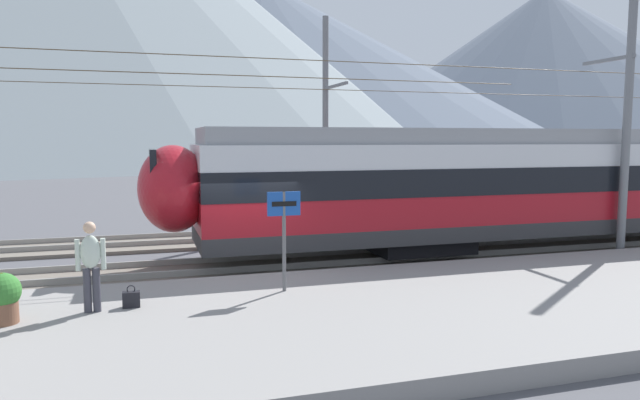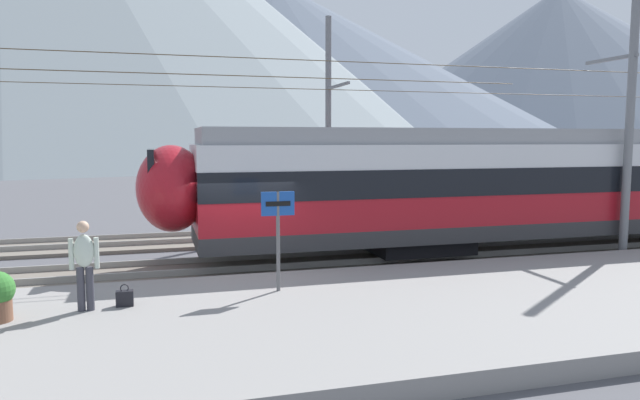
{
  "view_description": "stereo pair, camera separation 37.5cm",
  "coord_description": "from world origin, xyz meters",
  "px_view_note": "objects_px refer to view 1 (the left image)",
  "views": [
    {
      "loc": [
        -2.4,
        -14.28,
        3.55
      ],
      "look_at": [
        2.87,
        2.93,
        1.65
      ],
      "focal_mm": 32.53,
      "sensor_mm": 36.0,
      "label": 1
    },
    {
      "loc": [
        -2.04,
        -14.39,
        3.55
      ],
      "look_at": [
        2.87,
        2.93,
        1.65
      ],
      "focal_mm": 32.53,
      "sensor_mm": 36.0,
      "label": 2
    }
  ],
  "objects_px": {
    "platform_sign": "(284,218)",
    "passenger_walking": "(91,262)",
    "catenary_mast_mid": "(625,111)",
    "catenary_mast_far_side": "(327,120)",
    "potted_plant_platform_edge": "(2,296)",
    "handbag_beside_passenger": "(131,299)"
  },
  "relations": [
    {
      "from": "passenger_walking",
      "to": "handbag_beside_passenger",
      "type": "bearing_deg",
      "value": 8.99
    },
    {
      "from": "passenger_walking",
      "to": "potted_plant_platform_edge",
      "type": "height_order",
      "value": "passenger_walking"
    },
    {
      "from": "handbag_beside_passenger",
      "to": "platform_sign",
      "type": "bearing_deg",
      "value": 5.74
    },
    {
      "from": "catenary_mast_far_side",
      "to": "potted_plant_platform_edge",
      "type": "relative_size",
      "value": 49.18
    },
    {
      "from": "catenary_mast_mid",
      "to": "catenary_mast_far_side",
      "type": "xyz_separation_m",
      "value": [
        -6.45,
        8.5,
        -0.06
      ]
    },
    {
      "from": "catenary_mast_mid",
      "to": "passenger_walking",
      "type": "distance_m",
      "value": 15.05
    },
    {
      "from": "handbag_beside_passenger",
      "to": "potted_plant_platform_edge",
      "type": "relative_size",
      "value": 0.48
    },
    {
      "from": "catenary_mast_mid",
      "to": "handbag_beside_passenger",
      "type": "relative_size",
      "value": 102.55
    },
    {
      "from": "platform_sign",
      "to": "passenger_walking",
      "type": "relative_size",
      "value": 1.24
    },
    {
      "from": "catenary_mast_mid",
      "to": "passenger_walking",
      "type": "relative_size",
      "value": 26.02
    },
    {
      "from": "handbag_beside_passenger",
      "to": "potted_plant_platform_edge",
      "type": "xyz_separation_m",
      "value": [
        -2.12,
        -0.38,
        0.34
      ]
    },
    {
      "from": "catenary_mast_far_side",
      "to": "potted_plant_platform_edge",
      "type": "height_order",
      "value": "catenary_mast_far_side"
    },
    {
      "from": "catenary_mast_far_side",
      "to": "platform_sign",
      "type": "height_order",
      "value": "catenary_mast_far_side"
    },
    {
      "from": "catenary_mast_far_side",
      "to": "passenger_walking",
      "type": "bearing_deg",
      "value": -126.16
    },
    {
      "from": "catenary_mast_far_side",
      "to": "platform_sign",
      "type": "bearing_deg",
      "value": -112.14
    },
    {
      "from": "potted_plant_platform_edge",
      "to": "platform_sign",
      "type": "bearing_deg",
      "value": 7.51
    },
    {
      "from": "catenary_mast_far_side",
      "to": "handbag_beside_passenger",
      "type": "relative_size",
      "value": 102.55
    },
    {
      "from": "platform_sign",
      "to": "passenger_walking",
      "type": "bearing_deg",
      "value": -173.67
    },
    {
      "from": "passenger_walking",
      "to": "catenary_mast_far_side",
      "type": "bearing_deg",
      "value": 53.84
    },
    {
      "from": "handbag_beside_passenger",
      "to": "potted_plant_platform_edge",
      "type": "distance_m",
      "value": 2.17
    },
    {
      "from": "platform_sign",
      "to": "catenary_mast_far_side",
      "type": "bearing_deg",
      "value": 67.86
    },
    {
      "from": "passenger_walking",
      "to": "platform_sign",
      "type": "bearing_deg",
      "value": 6.33
    }
  ]
}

